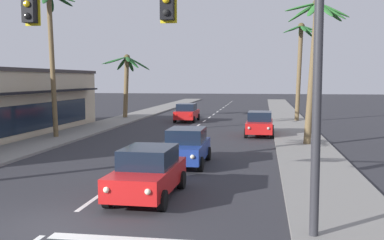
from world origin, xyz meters
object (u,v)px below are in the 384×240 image
object	(u,v)px
palm_left_second	(50,33)
palm_right_third	(300,55)
traffic_signal_mast	(173,29)
palm_left_third	(126,73)
sedan_lead_at_stop_bar	(148,172)
sedan_oncoming_far	(187,112)
palm_right_second	(315,46)
sedan_third_in_queue	(186,146)
sedan_parked_nearest_kerb	(260,124)

from	to	relation	value
palm_left_second	palm_right_third	bearing A→B (deg)	40.55
traffic_signal_mast	palm_left_second	world-z (taller)	palm_left_second
palm_right_third	palm_left_third	bearing A→B (deg)	176.89
sedan_lead_at_stop_bar	sedan_oncoming_far	bearing A→B (deg)	96.85
palm_left_third	palm_right_second	world-z (taller)	palm_right_second
sedan_lead_at_stop_bar	sedan_oncoming_far	xyz separation A→B (m)	(-3.22, 26.84, 0.00)
sedan_lead_at_stop_bar	palm_right_second	bearing A→B (deg)	62.47
sedan_third_in_queue	palm_left_third	bearing A→B (deg)	113.28
sedan_lead_at_stop_bar	sedan_third_in_queue	bearing A→B (deg)	87.27
palm_left_third	sedan_parked_nearest_kerb	bearing A→B (deg)	-41.63
traffic_signal_mast	sedan_lead_at_stop_bar	world-z (taller)	traffic_signal_mast
sedan_parked_nearest_kerb	palm_right_third	bearing A→B (deg)	72.33
palm_left_third	sedan_third_in_queue	bearing A→B (deg)	-66.72
sedan_oncoming_far	palm_right_third	world-z (taller)	palm_right_third
palm_left_second	palm_left_third	xyz separation A→B (m)	(0.32, 15.41, -2.37)
sedan_third_in_queue	palm_right_third	bearing A→B (deg)	73.23
sedan_third_in_queue	palm_left_second	size ratio (longest dim) A/B	0.46
sedan_oncoming_far	sedan_third_in_queue	bearing A→B (deg)	-80.48
traffic_signal_mast	sedan_parked_nearest_kerb	world-z (taller)	traffic_signal_mast
sedan_oncoming_far	palm_right_third	bearing A→B (deg)	7.25
traffic_signal_mast	palm_right_third	world-z (taller)	palm_right_third
sedan_third_in_queue	sedan_oncoming_far	world-z (taller)	same
sedan_lead_at_stop_bar	palm_left_third	distance (m)	30.82
sedan_third_in_queue	traffic_signal_mast	bearing A→B (deg)	-82.20
sedan_third_in_queue	sedan_oncoming_far	xyz separation A→B (m)	(-3.50, 20.91, 0.00)
traffic_signal_mast	palm_right_second	xyz separation A→B (m)	(5.09, 16.15, 0.68)
sedan_third_in_queue	palm_right_second	bearing A→B (deg)	47.01
sedan_lead_at_stop_bar	palm_left_second	bearing A→B (deg)	126.21
sedan_third_in_queue	palm_left_second	world-z (taller)	palm_left_second
traffic_signal_mast	palm_left_third	bearing A→B (deg)	109.08
traffic_signal_mast	sedan_parked_nearest_kerb	size ratio (longest dim) A/B	2.48
traffic_signal_mast	sedan_parked_nearest_kerb	distance (m)	21.24
sedan_parked_nearest_kerb	palm_right_second	distance (m)	7.45
palm_left_second	palm_left_third	world-z (taller)	palm_left_second
traffic_signal_mast	palm_right_third	xyz separation A→B (m)	(5.41, 31.52, 0.96)
sedan_lead_at_stop_bar	sedan_third_in_queue	xyz separation A→B (m)	(0.28, 5.93, 0.00)
sedan_oncoming_far	traffic_signal_mast	bearing A→B (deg)	-81.01
sedan_lead_at_stop_bar	palm_left_third	size ratio (longest dim) A/B	0.70
palm_left_second	palm_left_third	size ratio (longest dim) A/B	1.54
sedan_parked_nearest_kerb	palm_left_third	size ratio (longest dim) A/B	0.70
sedan_parked_nearest_kerb	palm_right_third	world-z (taller)	palm_right_third
palm_left_second	sedan_third_in_queue	bearing A→B (deg)	-36.88
palm_left_third	palm_left_second	bearing A→B (deg)	-91.19
palm_left_third	traffic_signal_mast	bearing A→B (deg)	-70.92
palm_left_second	palm_right_second	xyz separation A→B (m)	(16.63, -0.87, -1.05)
sedan_lead_at_stop_bar	sedan_parked_nearest_kerb	distance (m)	17.67
sedan_lead_at_stop_bar	palm_left_third	xyz separation A→B (m)	(-9.66, 29.04, 3.67)
traffic_signal_mast	sedan_oncoming_far	distance (m)	30.90
sedan_lead_at_stop_bar	sedan_third_in_queue	world-z (taller)	same
palm_right_second	palm_right_third	size ratio (longest dim) A/B	0.95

